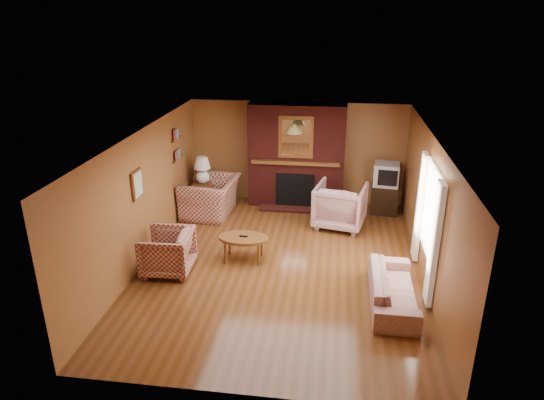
# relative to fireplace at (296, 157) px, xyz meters

# --- Properties ---
(floor) EXTENTS (6.50, 6.50, 0.00)m
(floor) POSITION_rel_fireplace_xyz_m (0.00, -2.98, -1.18)
(floor) COLOR #4D2B10
(floor) RESTS_ON ground
(ceiling) EXTENTS (6.50, 6.50, 0.00)m
(ceiling) POSITION_rel_fireplace_xyz_m (0.00, -2.98, 1.22)
(ceiling) COLOR silver
(ceiling) RESTS_ON wall_back
(wall_back) EXTENTS (6.50, 0.00, 6.50)m
(wall_back) POSITION_rel_fireplace_xyz_m (0.00, 0.27, 0.02)
(wall_back) COLOR brown
(wall_back) RESTS_ON floor
(wall_front) EXTENTS (6.50, 0.00, 6.50)m
(wall_front) POSITION_rel_fireplace_xyz_m (0.00, -6.23, 0.02)
(wall_front) COLOR brown
(wall_front) RESTS_ON floor
(wall_left) EXTENTS (0.00, 6.50, 6.50)m
(wall_left) POSITION_rel_fireplace_xyz_m (-2.50, -2.98, 0.02)
(wall_left) COLOR brown
(wall_left) RESTS_ON floor
(wall_right) EXTENTS (0.00, 6.50, 6.50)m
(wall_right) POSITION_rel_fireplace_xyz_m (2.50, -2.98, 0.02)
(wall_right) COLOR brown
(wall_right) RESTS_ON floor
(fireplace) EXTENTS (2.20, 0.82, 2.40)m
(fireplace) POSITION_rel_fireplace_xyz_m (0.00, 0.00, 0.00)
(fireplace) COLOR #491310
(fireplace) RESTS_ON floor
(window_right) EXTENTS (0.10, 1.85, 2.00)m
(window_right) POSITION_rel_fireplace_xyz_m (2.45, -3.18, -0.06)
(window_right) COLOR silver
(window_right) RESTS_ON wall_right
(bookshelf) EXTENTS (0.09, 0.55, 0.71)m
(bookshelf) POSITION_rel_fireplace_xyz_m (-2.44, -1.08, 0.48)
(bookshelf) COLOR brown
(bookshelf) RESTS_ON wall_left
(botanical_print) EXTENTS (0.05, 0.40, 0.50)m
(botanical_print) POSITION_rel_fireplace_xyz_m (-2.47, -3.28, 0.37)
(botanical_print) COLOR brown
(botanical_print) RESTS_ON wall_left
(pendant_light) EXTENTS (0.36, 0.36, 0.48)m
(pendant_light) POSITION_rel_fireplace_xyz_m (0.00, -0.68, 0.82)
(pendant_light) COLOR black
(pendant_light) RESTS_ON ceiling
(plaid_loveseat) EXTENTS (1.21, 1.36, 0.84)m
(plaid_loveseat) POSITION_rel_fireplace_xyz_m (-1.85, -0.85, -0.76)
(plaid_loveseat) COLOR maroon
(plaid_loveseat) RESTS_ON floor
(plaid_armchair) EXTENTS (0.89, 0.86, 0.78)m
(plaid_armchair) POSITION_rel_fireplace_xyz_m (-1.95, -3.49, -0.79)
(plaid_armchair) COLOR maroon
(plaid_armchair) RESTS_ON floor
(floral_sofa) EXTENTS (0.70, 1.76, 0.51)m
(floral_sofa) POSITION_rel_fireplace_xyz_m (1.90, -3.96, -0.93)
(floral_sofa) COLOR #B6A48D
(floral_sofa) RESTS_ON floor
(floral_armchair) EXTENTS (1.20, 1.22, 0.94)m
(floral_armchair) POSITION_rel_fireplace_xyz_m (1.05, -1.11, -0.71)
(floral_armchair) COLOR #B6A48D
(floral_armchair) RESTS_ON floor
(coffee_table) EXTENTS (0.92, 0.57, 0.49)m
(coffee_table) POSITION_rel_fireplace_xyz_m (-0.70, -2.88, -0.77)
(coffee_table) COLOR brown
(coffee_table) RESTS_ON floor
(side_table) EXTENTS (0.49, 0.49, 0.62)m
(side_table) POSITION_rel_fireplace_xyz_m (-2.10, -0.53, -0.87)
(side_table) COLOR brown
(side_table) RESTS_ON floor
(table_lamp) EXTENTS (0.38, 0.38, 0.63)m
(table_lamp) POSITION_rel_fireplace_xyz_m (-2.10, -0.53, -0.21)
(table_lamp) COLOR white
(table_lamp) RESTS_ON side_table
(tv_stand) EXTENTS (0.66, 0.61, 0.66)m
(tv_stand) POSITION_rel_fireplace_xyz_m (2.05, -0.18, -0.85)
(tv_stand) COLOR black
(tv_stand) RESTS_ON floor
(crt_tv) EXTENTS (0.61, 0.60, 0.50)m
(crt_tv) POSITION_rel_fireplace_xyz_m (2.05, -0.19, -0.27)
(crt_tv) COLOR #9EA0A5
(crt_tv) RESTS_ON tv_stand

